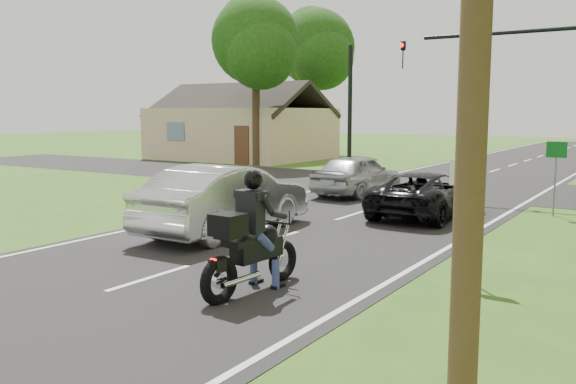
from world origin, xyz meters
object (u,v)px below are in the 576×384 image
object	(u,v)px
dark_suv	(426,194)
sign_green	(556,160)
motorcycle_rider	(250,244)
silver_suv	(357,174)
traffic_signal	(525,76)
sign_white	(465,190)
silver_sedan	(226,199)

from	to	relation	value
dark_suv	sign_green	bearing A→B (deg)	-146.12
motorcycle_rider	sign_green	size ratio (longest dim) A/B	1.12
dark_suv	silver_suv	world-z (taller)	silver_suv
silver_suv	traffic_signal	xyz separation A→B (m)	(5.17, 1.97, 3.39)
traffic_signal	sign_white	size ratio (longest dim) A/B	3.00
dark_suv	sign_white	bearing A→B (deg)	115.98
motorcycle_rider	traffic_signal	xyz separation A→B (m)	(1.33, 13.71, 3.33)
motorcycle_rider	dark_suv	xyz separation A→B (m)	(-0.16, 8.68, -0.16)
traffic_signal	motorcycle_rider	bearing A→B (deg)	-95.55
dark_suv	sign_white	distance (m)	6.70
motorcycle_rider	silver_suv	xyz separation A→B (m)	(-3.84, 11.74, -0.06)
silver_sedan	sign_white	bearing A→B (deg)	169.23
dark_suv	sign_green	world-z (taller)	sign_green
traffic_signal	sign_white	xyz separation A→B (m)	(1.36, -11.02, -2.54)
traffic_signal	sign_white	world-z (taller)	traffic_signal
dark_suv	silver_sedan	distance (m)	5.96
silver_suv	dark_suv	bearing A→B (deg)	143.37
dark_suv	silver_sedan	xyz separation A→B (m)	(-3.29, -4.97, 0.21)
dark_suv	silver_sedan	bearing A→B (deg)	57.06
silver_suv	sign_white	distance (m)	11.19
silver_sedan	sign_white	size ratio (longest dim) A/B	2.39
silver_suv	traffic_signal	world-z (taller)	traffic_signal
silver_sedan	silver_suv	world-z (taller)	silver_sedan
silver_sedan	sign_white	distance (m)	6.27
dark_suv	motorcycle_rider	bearing A→B (deg)	91.57
sign_white	traffic_signal	bearing A→B (deg)	97.05
traffic_signal	sign_white	bearing A→B (deg)	-82.95
dark_suv	sign_green	xyz separation A→B (m)	(3.05, 2.01, 0.95)
motorcycle_rider	sign_white	size ratio (longest dim) A/B	1.12
dark_suv	sign_white	size ratio (longest dim) A/B	2.14
silver_sedan	traffic_signal	size ratio (longest dim) A/B	0.80
silver_suv	sign_white	bearing A→B (deg)	128.86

